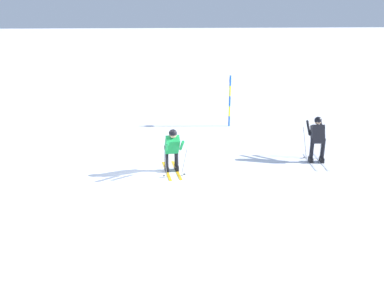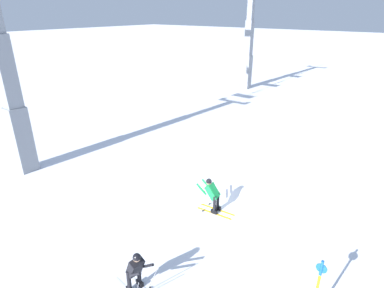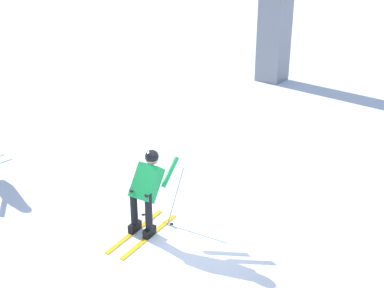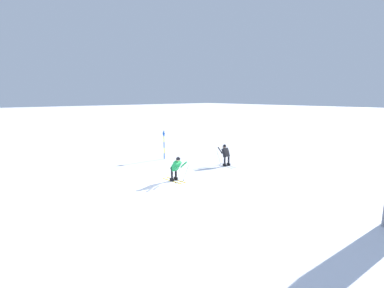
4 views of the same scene
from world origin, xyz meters
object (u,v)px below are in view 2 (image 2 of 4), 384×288
object	(u,v)px
skier_carving_main	(212,193)
lift_tower_far	(249,45)
skier_distant_uphill	(136,269)
lift_tower_near	(9,87)

from	to	relation	value
skier_carving_main	lift_tower_far	size ratio (longest dim) A/B	0.16
lift_tower_far	skier_distant_uphill	world-z (taller)	lift_tower_far
skier_carving_main	lift_tower_near	xyz separation A→B (m)	(-3.01, 10.08, 3.69)
skier_carving_main	lift_tower_far	xyz separation A→B (m)	(21.35, 10.08, 3.71)
skier_carving_main	skier_distant_uphill	bearing A→B (deg)	-172.94
lift_tower_far	skier_distant_uphill	distance (m)	28.64
skier_distant_uphill	skier_carving_main	bearing A→B (deg)	7.06
skier_carving_main	lift_tower_near	size ratio (longest dim) A/B	0.16
lift_tower_near	skier_distant_uphill	xyz separation A→B (m)	(-1.95, -10.69, -3.68)
skier_carving_main	lift_tower_near	world-z (taller)	lift_tower_near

